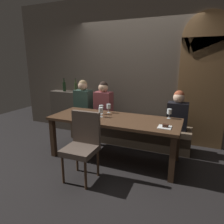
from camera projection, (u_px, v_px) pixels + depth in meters
name	position (u px, v px, depth m)	size (l,w,h in m)	color
ground	(114.00, 158.00, 3.57)	(9.00, 9.00, 0.00)	black
back_wall_tiled	(136.00, 69.00, 4.28)	(6.00, 0.12, 3.00)	brown
arched_door	(204.00, 78.00, 3.74)	(0.90, 0.05, 2.55)	brown
back_counter	(72.00, 111.00, 4.96)	(1.10, 0.28, 0.95)	#494138
dining_table	(114.00, 123.00, 3.41)	(2.20, 0.84, 0.74)	#412B1C
banquette_bench	(127.00, 133.00, 4.14)	(2.50, 0.44, 0.45)	#4A3C2E
chair_near_side	(83.00, 142.00, 2.86)	(0.45, 0.45, 0.98)	#4C3321
diner_redhead	(83.00, 100.00, 4.39)	(0.36, 0.24, 0.83)	#2D473D
diner_bearded	(103.00, 102.00, 4.17)	(0.36, 0.24, 0.82)	brown
diner_far_end	(178.00, 111.00, 3.62)	(0.36, 0.24, 0.72)	black
wine_bottle_dark_red	(64.00, 86.00, 4.88)	(0.08, 0.08, 0.33)	black
wine_bottle_pale_label	(76.00, 87.00, 4.76)	(0.08, 0.08, 0.33)	#384728
wine_glass_center_back	(109.00, 107.00, 3.70)	(0.08, 0.08, 0.16)	silver
wine_glass_end_left	(101.00, 108.00, 3.60)	(0.08, 0.08, 0.16)	silver
wine_glass_near_right	(101.00, 111.00, 3.42)	(0.08, 0.08, 0.16)	silver
wine_glass_far_left	(169.00, 112.00, 3.33)	(0.08, 0.08, 0.16)	silver
espresso_cup	(82.00, 114.00, 3.54)	(0.12, 0.12, 0.06)	white
dessert_plate	(165.00, 127.00, 2.90)	(0.19, 0.19, 0.05)	white
folded_napkin	(90.00, 113.00, 3.66)	(0.11, 0.10, 0.01)	silver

